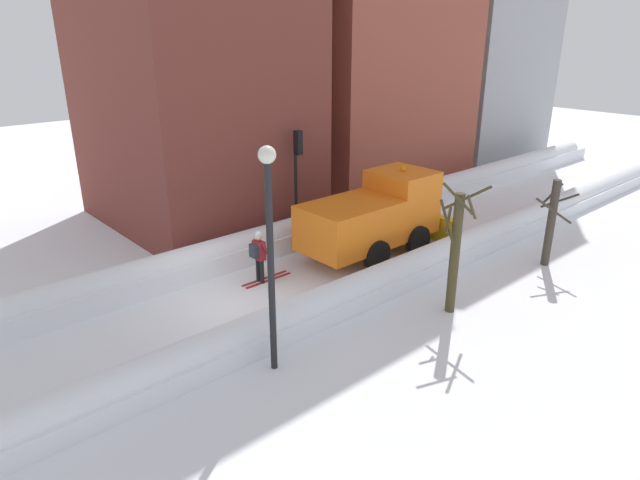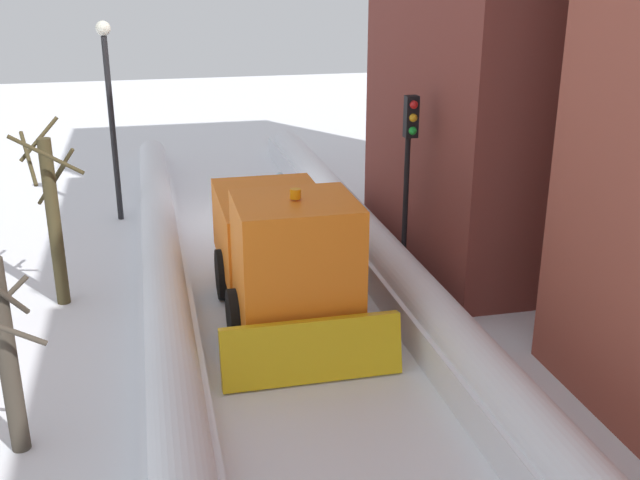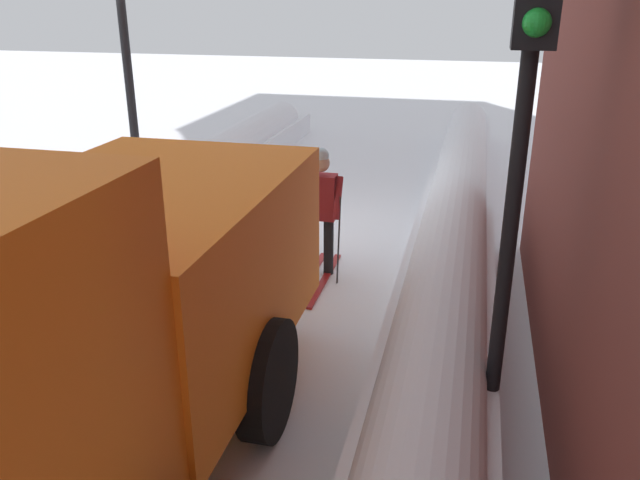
# 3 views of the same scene
# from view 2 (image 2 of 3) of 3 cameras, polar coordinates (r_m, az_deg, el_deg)

# --- Properties ---
(ground_plane) EXTENTS (80.00, 80.00, 0.00)m
(ground_plane) POSITION_cam_2_polar(r_m,az_deg,el_deg) (12.74, 0.74, -12.62)
(ground_plane) COLOR white
(snowbank_left) EXTENTS (1.10, 36.00, 1.13)m
(snowbank_left) POSITION_cam_2_polar(r_m,az_deg,el_deg) (13.21, 11.41, -9.20)
(snowbank_left) COLOR white
(snowbank_left) RESTS_ON ground
(snowbank_right) EXTENTS (1.10, 36.00, 0.97)m
(snowbank_right) POSITION_cam_2_polar(r_m,az_deg,el_deg) (12.25, -10.86, -12.20)
(snowbank_right) COLOR white
(snowbank_right) RESTS_ON ground
(plow_truck) EXTENTS (3.20, 5.98, 3.12)m
(plow_truck) POSITION_cam_2_polar(r_m,az_deg,el_deg) (15.35, -2.82, -0.59)
(plow_truck) COLOR orange
(plow_truck) RESTS_ON ground
(skier) EXTENTS (0.62, 1.80, 1.81)m
(skier) POSITION_cam_2_polar(r_m,az_deg,el_deg) (19.98, -3.03, 2.90)
(skier) COLOR black
(skier) RESTS_ON ground
(traffic_light_pole) EXTENTS (0.28, 0.42, 4.28)m
(traffic_light_pole) POSITION_cam_2_polar(r_m,az_deg,el_deg) (16.73, 6.75, 6.51)
(traffic_light_pole) COLOR black
(traffic_light_pole) RESTS_ON ground
(street_lamp) EXTENTS (0.40, 0.40, 5.52)m
(street_lamp) POSITION_cam_2_polar(r_m,az_deg,el_deg) (21.73, -15.62, 10.28)
(street_lamp) COLOR black
(street_lamp) RESTS_ON ground
(bare_tree_near) EXTENTS (1.35, 1.14, 3.98)m
(bare_tree_near) POSITION_cam_2_polar(r_m,az_deg,el_deg) (16.64, -19.53, 1.74)
(bare_tree_near) COLOR #413921
(bare_tree_near) RESTS_ON ground
(bare_tree_mid) EXTENTS (1.38, 1.23, 3.08)m
(bare_tree_mid) POSITION_cam_2_polar(r_m,az_deg,el_deg) (11.87, -22.62, -7.97)
(bare_tree_mid) COLOR #3F382D
(bare_tree_mid) RESTS_ON ground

